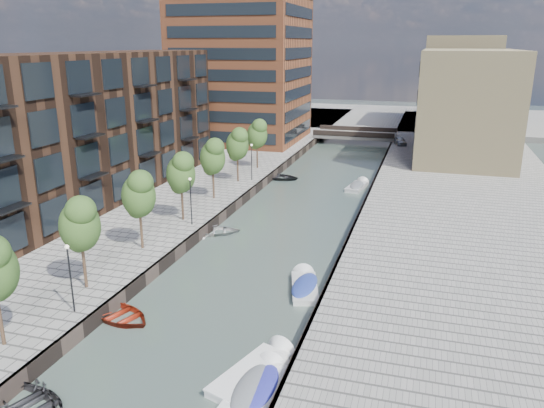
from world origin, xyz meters
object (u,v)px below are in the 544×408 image
at_px(tree_2, 139,193).
at_px(sloop_2, 120,318).
at_px(tree_3, 181,172).
at_px(sloop_4, 279,179).
at_px(motorboat_1, 255,387).
at_px(sloop_0, 34,408).
at_px(tree_1, 80,223).
at_px(motorboat_3, 304,285).
at_px(motorboat_2, 259,370).
at_px(car, 400,141).
at_px(tree_5, 237,143).
at_px(tree_4, 213,156).
at_px(motorboat_0, 264,386).
at_px(tree_6, 257,133).
at_px(bridge, 355,135).
at_px(motorboat_4, 358,186).
at_px(sloop_3, 217,233).

height_order(tree_2, sloop_2, tree_2).
bearing_deg(tree_3, sloop_4, 81.20).
relative_size(sloop_2, motorboat_1, 0.96).
bearing_deg(sloop_4, sloop_0, -176.68).
bearing_deg(tree_1, sloop_4, 84.79).
distance_m(motorboat_1, motorboat_3, 11.39).
distance_m(motorboat_2, car, 60.26).
bearing_deg(tree_5, tree_3, -90.00).
bearing_deg(tree_1, tree_4, 90.00).
relative_size(tree_4, motorboat_0, 1.29).
bearing_deg(tree_6, tree_3, -90.00).
xyz_separation_m(tree_1, tree_4, (0.00, 21.00, 0.00)).
xyz_separation_m(bridge, car, (7.50, -4.98, 0.20)).
relative_size(sloop_4, motorboat_2, 0.87).
bearing_deg(motorboat_4, tree_2, -116.43).
bearing_deg(tree_6, motorboat_1, -72.09).
bearing_deg(car, sloop_3, -125.41).
bearing_deg(tree_2, bridge, 81.05).
height_order(tree_3, tree_5, same).
bearing_deg(car, sloop_4, -138.76).
height_order(tree_3, motorboat_2, tree_3).
bearing_deg(motorboat_3, tree_6, 113.76).
xyz_separation_m(bridge, tree_5, (-8.50, -33.00, 3.92)).
distance_m(tree_2, tree_4, 14.00).
bearing_deg(sloop_4, tree_3, 173.43).
distance_m(motorboat_1, motorboat_4, 38.36).
bearing_deg(motorboat_2, car, 86.99).
bearing_deg(motorboat_1, tree_1, 156.83).
relative_size(sloop_2, sloop_3, 1.11).
bearing_deg(motorboat_3, motorboat_0, -86.69).
xyz_separation_m(tree_1, motorboat_2, (12.84, -4.14, -5.21)).
xyz_separation_m(sloop_0, motorboat_3, (8.93, 15.45, 0.19)).
xyz_separation_m(tree_4, tree_6, (0.00, 14.00, 0.00)).
xyz_separation_m(tree_3, motorboat_0, (13.52, -19.42, -5.12)).
bearing_deg(motorboat_1, tree_6, 107.91).
bearing_deg(sloop_4, motorboat_2, -163.46).
bearing_deg(motorboat_4, motorboat_2, -89.93).
distance_m(tree_6, sloop_4, 6.22).
relative_size(tree_5, tree_6, 1.00).
height_order(tree_2, motorboat_0, tree_2).
bearing_deg(motorboat_2, motorboat_4, 90.07).
bearing_deg(motorboat_1, sloop_3, 116.99).
distance_m(bridge, sloop_0, 70.84).
bearing_deg(sloop_4, tree_6, 74.80).
xyz_separation_m(tree_1, motorboat_1, (13.13, -5.62, -5.12)).
bearing_deg(sloop_4, sloop_2, -177.65).
bearing_deg(tree_6, bridge, 71.90).
height_order(tree_5, car, tree_5).
height_order(tree_6, motorboat_2, tree_6).
xyz_separation_m(tree_2, sloop_4, (3.10, 27.03, -5.31)).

